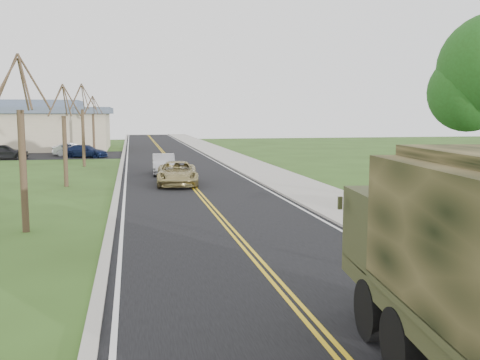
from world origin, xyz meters
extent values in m
plane|color=#2B4416|center=(0.00, 0.00, 0.00)|extent=(160.00, 160.00, 0.00)
cube|color=black|center=(0.00, 40.00, 0.01)|extent=(8.00, 120.00, 0.01)
cube|color=#9E998E|center=(4.15, 40.00, 0.06)|extent=(0.30, 120.00, 0.12)
cube|color=#9E998E|center=(5.90, 40.00, 0.05)|extent=(3.20, 120.00, 0.10)
cube|color=#9E998E|center=(-4.15, 40.00, 0.05)|extent=(0.30, 120.00, 0.10)
sphere|color=#1C4513|center=(10.20, 10.50, 4.95)|extent=(3.24, 3.24, 3.24)
cylinder|color=#38281C|center=(-7.00, 10.00, 2.10)|extent=(0.24, 0.24, 4.20)
cylinder|color=#38281C|center=(-6.52, 10.13, 5.13)|extent=(1.01, 0.33, 1.90)
cylinder|color=#38281C|center=(-6.97, 10.62, 5.05)|extent=(0.13, 1.29, 1.74)
cylinder|color=#38281C|center=(-7.46, 10.18, 5.13)|extent=(0.98, 0.43, 1.90)
cylinder|color=#38281C|center=(-7.39, 9.52, 5.05)|extent=(0.79, 1.05, 1.77)
cylinder|color=#38281C|center=(-6.73, 9.59, 5.13)|extent=(0.58, 0.90, 1.90)
cylinder|color=#38281C|center=(-7.00, 22.00, 1.98)|extent=(0.24, 0.24, 3.96)
cylinder|color=#38281C|center=(-6.55, 22.12, 4.83)|extent=(0.96, 0.32, 1.79)
cylinder|color=#38281C|center=(-6.97, 22.58, 4.76)|extent=(0.12, 1.22, 1.65)
cylinder|color=#38281C|center=(-7.43, 22.17, 4.83)|extent=(0.93, 0.41, 1.79)
cylinder|color=#38281C|center=(-7.37, 21.55, 4.76)|extent=(0.75, 0.99, 1.67)
cylinder|color=#38281C|center=(-6.75, 21.61, 4.83)|extent=(0.55, 0.85, 1.80)
cylinder|color=#38281C|center=(-7.00, 34.00, 2.22)|extent=(0.24, 0.24, 4.44)
cylinder|color=#38281C|center=(-6.50, 34.13, 5.42)|extent=(1.07, 0.35, 2.00)
cylinder|color=#38281C|center=(-6.97, 34.65, 5.34)|extent=(0.13, 1.36, 1.84)
cylinder|color=#38281C|center=(-7.49, 34.19, 5.42)|extent=(1.03, 0.46, 2.00)
cylinder|color=#38281C|center=(-7.41, 33.49, 5.34)|extent=(0.83, 1.10, 1.87)
cylinder|color=#38281C|center=(-6.72, 33.56, 5.42)|extent=(0.61, 0.95, 2.01)
cylinder|color=#38281C|center=(-7.00, 46.00, 2.04)|extent=(0.24, 0.24, 4.08)
cylinder|color=#38281C|center=(-6.54, 46.12, 4.98)|extent=(0.99, 0.33, 1.84)
cylinder|color=#38281C|center=(-6.97, 46.60, 4.91)|extent=(0.13, 1.25, 1.69)
cylinder|color=#38281C|center=(-7.45, 46.17, 4.98)|extent=(0.95, 0.42, 1.85)
cylinder|color=#38281C|center=(-7.38, 45.53, 4.91)|extent=(0.77, 1.02, 1.72)
cylinder|color=#38281C|center=(-6.74, 45.60, 4.98)|extent=(0.57, 0.88, 1.85)
cube|color=tan|center=(-16.00, 56.00, 2.10)|extent=(20.00, 12.00, 4.20)
cube|color=#475466|center=(-16.00, 56.00, 4.50)|extent=(21.00, 13.00, 0.70)
cube|color=#475466|center=(-16.00, 56.00, 5.20)|extent=(14.00, 8.00, 0.90)
cube|color=black|center=(-10.00, 46.00, 0.01)|extent=(18.00, 10.00, 0.02)
cylinder|color=black|center=(0.66, -2.09, 0.55)|extent=(0.48, 1.14, 1.10)
cylinder|color=black|center=(0.82, -0.69, 0.55)|extent=(0.48, 1.14, 1.10)
cube|color=#373A20|center=(1.93, -0.27, 1.91)|extent=(2.61, 2.17, 1.40)
cube|color=black|center=(2.03, 0.63, 2.11)|extent=(2.20, 0.34, 0.70)
imported|color=#9A8C57|center=(-0.80, 21.35, 0.68)|extent=(2.59, 5.03, 1.36)
imported|color=#B6B6BB|center=(-1.23, 27.09, 0.69)|extent=(1.57, 4.23, 1.38)
imported|color=black|center=(-14.63, 42.00, 0.72)|extent=(4.42, 2.28, 1.44)
imported|color=silver|center=(-9.02, 45.58, 0.64)|extent=(4.07, 1.92, 1.29)
imported|color=#101A3C|center=(-7.57, 42.95, 0.60)|extent=(4.49, 3.06, 1.21)
camera|label=1|loc=(-3.36, -9.27, 4.04)|focal=40.00mm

